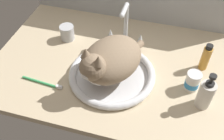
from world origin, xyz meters
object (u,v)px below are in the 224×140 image
at_px(sink_basin, 112,74).
at_px(toothbrush, 43,83).
at_px(cat, 109,61).
at_px(pill_bottle, 192,82).
at_px(soap_pump_bottle, 206,94).
at_px(amber_bottle, 206,57).
at_px(faucet, 125,29).
at_px(metal_jar, 67,33).

bearing_deg(sink_basin, toothbrush, -156.32).
bearing_deg(cat, pill_bottle, 7.21).
relative_size(cat, toothbrush, 1.97).
bearing_deg(toothbrush, soap_pump_bottle, 6.27).
bearing_deg(amber_bottle, pill_bottle, -107.73).
height_order(faucet, toothbrush, faucet).
relative_size(metal_jar, soap_pump_bottle, 0.44).
bearing_deg(faucet, sink_basin, -90.00).
distance_m(faucet, pill_bottle, 0.38).
relative_size(faucet, cat, 0.59).
distance_m(metal_jar, soap_pump_bottle, 0.69).
bearing_deg(sink_basin, soap_pump_bottle, -7.01).
relative_size(metal_jar, pill_bottle, 0.87).
bearing_deg(toothbrush, faucet, 52.43).
bearing_deg(sink_basin, amber_bottle, 23.33).
relative_size(cat, soap_pump_bottle, 2.25).
xyz_separation_m(faucet, amber_bottle, (0.37, -0.07, -0.02)).
distance_m(amber_bottle, pill_bottle, 0.14).
relative_size(sink_basin, faucet, 1.67).
relative_size(sink_basin, soap_pump_bottle, 2.23).
relative_size(faucet, amber_bottle, 1.70).
relative_size(faucet, soap_pump_bottle, 1.33).
relative_size(faucet, metal_jar, 3.02).
distance_m(pill_bottle, soap_pump_bottle, 0.09).
xyz_separation_m(sink_basin, cat, (-0.01, -0.02, 0.09)).
bearing_deg(sink_basin, pill_bottle, 4.61).
bearing_deg(pill_bottle, cat, -172.79).
relative_size(cat, pill_bottle, 4.44).
relative_size(cat, amber_bottle, 2.87).
xyz_separation_m(sink_basin, amber_bottle, (0.37, 0.16, 0.05)).
bearing_deg(pill_bottle, toothbrush, -166.46).
distance_m(amber_bottle, toothbrush, 0.69).
bearing_deg(amber_bottle, sink_basin, -156.67).
distance_m(sink_basin, metal_jar, 0.33).
distance_m(sink_basin, amber_bottle, 0.40).
height_order(soap_pump_bottle, toothbrush, soap_pump_bottle).
bearing_deg(faucet, pill_bottle, -31.70).
relative_size(metal_jar, toothbrush, 0.39).
distance_m(faucet, metal_jar, 0.28).
bearing_deg(pill_bottle, sink_basin, -175.39).
bearing_deg(amber_bottle, faucet, 169.43).
height_order(cat, amber_bottle, cat).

